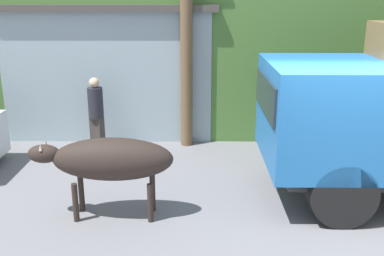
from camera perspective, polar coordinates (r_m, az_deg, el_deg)
ground_plane at (r=7.35m, az=18.95°, el=-11.74°), size 60.00×60.00×0.00m
hillside_embankment at (r=13.64m, az=10.35°, el=10.01°), size 32.00×6.43×3.69m
building_backdrop at (r=11.64m, az=-9.76°, el=7.63°), size 5.12×2.70×3.15m
brown_cow at (r=7.00m, az=-10.42°, el=-3.98°), size 2.23×0.67×1.29m
pedestrian_on_hill at (r=10.07m, az=-12.09°, el=2.11°), size 0.44×0.44×1.65m
utility_pole at (r=9.96m, az=-0.72°, el=12.40°), size 0.90×0.27×5.08m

